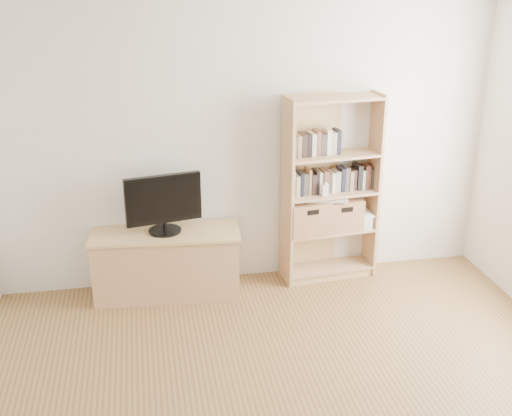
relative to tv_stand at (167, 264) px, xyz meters
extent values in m
cube|color=white|center=(0.77, 0.24, 1.01)|extent=(4.50, 0.02, 2.60)
cube|color=white|center=(0.77, -2.26, 2.31)|extent=(4.50, 5.00, 0.01)
cube|color=tan|center=(0.00, 0.00, 0.00)|extent=(1.30, 0.58, 0.58)
cube|color=tan|center=(1.52, 0.08, 0.58)|extent=(0.90, 0.40, 1.74)
cube|color=black|center=(0.00, 0.00, 0.58)|extent=(0.66, 0.18, 0.52)
cube|color=beige|center=(1.52, 0.10, 0.68)|extent=(0.89, 0.24, 0.24)
cube|color=beige|center=(1.33, 0.08, 1.02)|extent=(0.40, 0.19, 0.20)
cube|color=white|center=(1.44, -0.02, 0.61)|extent=(0.06, 0.04, 0.11)
cube|color=#8C5D3F|center=(1.29, 0.05, 0.35)|extent=(0.41, 0.35, 0.31)
cube|color=#8C5D3F|center=(1.63, 0.09, 0.34)|extent=(0.38, 0.33, 0.29)
cube|color=silver|center=(1.48, 0.07, 0.51)|extent=(0.40, 0.32, 0.03)
cube|color=beige|center=(1.82, 0.11, 0.26)|extent=(0.22, 0.30, 0.13)
camera|label=1|loc=(-0.16, -5.21, 2.54)|focal=45.00mm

